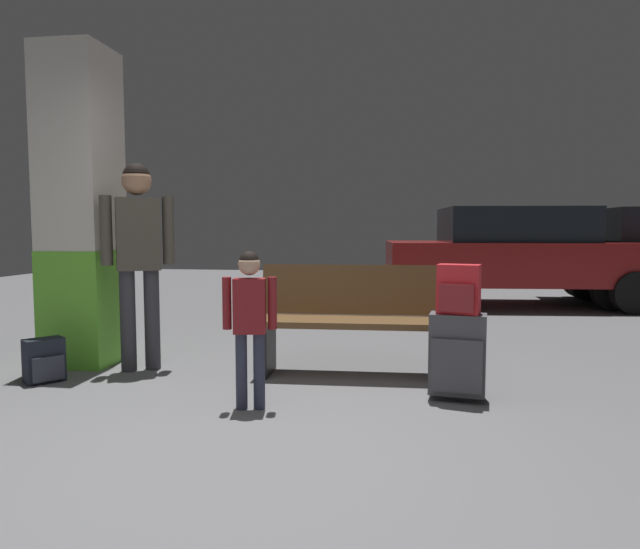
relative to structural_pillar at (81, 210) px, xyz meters
The scene contains 9 objects.
ground_plane 3.27m from the structural_pillar, 49.04° to the left, with size 18.00×18.00×0.10m, color slate.
structural_pillar is the anchor object (origin of this frame).
bench 2.57m from the structural_pillar, ahead, with size 1.62×0.58×0.89m.
suitcase 3.39m from the structural_pillar, 11.56° to the right, with size 0.40×0.28×0.60m.
backpack_bright 3.28m from the structural_pillar, 11.57° to the right, with size 0.31×0.25×0.34m.
child 2.19m from the structural_pillar, 30.17° to the right, with size 0.35×0.20×1.04m.
adult 0.69m from the structural_pillar, 15.87° to the right, with size 0.53×0.35×1.73m.
backpack_dark_floor 1.35m from the structural_pillar, 86.92° to the right, with size 0.31×0.32×0.34m.
parked_car_near 6.40m from the structural_pillar, 44.23° to the left, with size 4.23×2.07×1.51m.
Camera 1 is at (0.84, -2.80, 1.18)m, focal length 31.61 mm.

